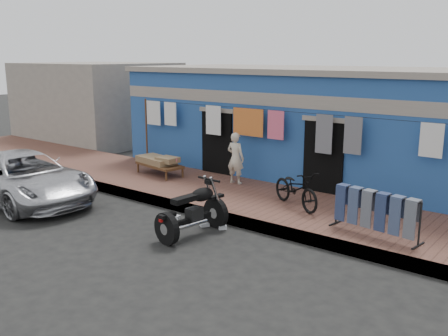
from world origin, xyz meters
TOP-DOWN VIEW (x-y plane):
  - ground at (0.00, 0.00)m, footprint 80.00×80.00m
  - sidewalk at (0.00, 3.00)m, footprint 28.00×3.00m
  - curb at (0.00, 1.55)m, footprint 28.00×0.10m
  - building at (-0.00, 6.99)m, footprint 12.20×5.20m
  - neighbor_left at (-11.00, 7.00)m, footprint 6.00×5.00m
  - clothesline at (-0.51, 4.25)m, footprint 10.06×0.06m
  - car at (-4.80, -0.29)m, footprint 4.80×2.42m
  - seated_person at (-1.02, 3.81)m, footprint 0.53×0.37m
  - bicycle at (1.41, 2.92)m, footprint 1.77×1.27m
  - motorcycle at (0.33, 0.50)m, footprint 0.93×1.89m
  - charpoy at (-3.41, 3.25)m, footprint 1.89×1.31m
  - jeans_rack at (3.58, 2.27)m, footprint 2.00×0.91m
  - litter_a at (-0.72, 1.11)m, footprint 0.18×0.14m
  - litter_b at (0.59, 1.20)m, footprint 0.21×0.21m
  - litter_c at (0.16, 1.09)m, footprint 0.23×0.24m

SIDE VIEW (x-z plane):
  - ground at x=0.00m, z-range 0.00..0.00m
  - litter_a at x=-0.72m, z-range 0.00..0.07m
  - litter_c at x=0.16m, z-range 0.00..0.08m
  - litter_b at x=0.59m, z-range 0.00..0.09m
  - sidewalk at x=0.00m, z-range 0.00..0.25m
  - curb at x=0.00m, z-range 0.00..0.25m
  - charpoy at x=-3.41m, z-range 0.25..0.80m
  - motorcycle at x=0.33m, z-range 0.00..1.15m
  - car at x=-4.80m, z-range 0.00..1.32m
  - jeans_rack at x=3.58m, z-range 0.25..1.16m
  - bicycle at x=1.41m, z-range 0.25..1.34m
  - seated_person at x=-1.02m, z-range 0.25..1.68m
  - building at x=0.00m, z-range 0.01..3.37m
  - neighbor_left at x=-11.00m, z-range 0.00..3.40m
  - clothesline at x=-0.51m, z-range 0.75..2.85m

